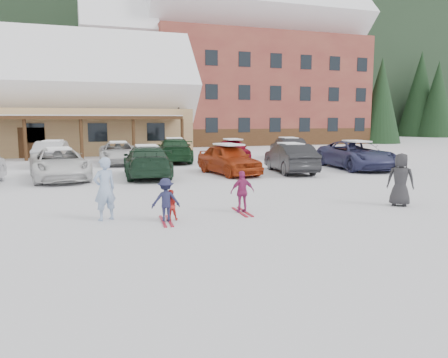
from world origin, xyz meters
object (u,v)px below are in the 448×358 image
object	(u,v)px
alpine_hotel	(237,69)
child_magenta	(242,192)
parked_car_3	(147,161)
parked_car_5	(290,158)
lamp_post	(179,109)
parked_car_11	(175,150)
parked_car_9	(53,153)
bystander_dark	(401,180)
child_navy	(166,200)
parked_car_6	(356,155)
toddler_red	(170,205)
parked_car_2	(59,164)
adult_skier	(105,189)
parked_car_13	(288,148)
parked_car_12	(233,149)
parked_car_10	(118,153)
parked_car_4	(229,159)
day_lodge	(9,105)

from	to	relation	value
alpine_hotel	child_magenta	world-z (taller)	alpine_hotel
parked_car_3	parked_car_5	xyz separation A→B (m)	(7.41, -0.59, 0.00)
lamp_post	parked_car_11	size ratio (longest dim) A/B	1.19
alpine_hotel	parked_car_5	distance (m)	30.78
lamp_post	parked_car_9	bearing A→B (deg)	-139.03
alpine_hotel	bystander_dark	world-z (taller)	alpine_hotel
child_navy	parked_car_6	bearing A→B (deg)	-139.10
toddler_red	parked_car_2	xyz separation A→B (m)	(-3.22, 9.78, 0.30)
adult_skier	parked_car_11	xyz separation A→B (m)	(5.30, 15.68, -0.10)
child_magenta	parked_car_11	xyz separation A→B (m)	(1.33, 15.94, 0.15)
adult_skier	bystander_dark	xyz separation A→B (m)	(9.15, -0.91, -0.02)
lamp_post	child_magenta	world-z (taller)	lamp_post
bystander_dark	parked_car_13	size ratio (longest dim) A/B	0.38
toddler_red	parked_car_13	bearing A→B (deg)	-127.44
child_magenta	parked_car_5	xyz separation A→B (m)	(5.93, 8.50, 0.14)
child_magenta	parked_car_12	size ratio (longest dim) A/B	0.30
alpine_hotel	child_magenta	xyz separation A→B (m)	(-13.49, -37.28, -8.00)
parked_car_6	parked_car_11	world-z (taller)	parked_car_6
bystander_dark	parked_car_5	xyz separation A→B (m)	(0.74, 9.16, -0.09)
adult_skier	child_magenta	xyz separation A→B (m)	(3.96, -0.25, -0.25)
parked_car_10	parked_car_13	world-z (taller)	parked_car_13
alpine_hotel	parked_car_4	xyz separation A→B (m)	(-10.87, -28.45, -7.87)
alpine_hotel	parked_car_6	distance (m)	29.64
parked_car_3	parked_car_4	world-z (taller)	parked_car_4
lamp_post	parked_car_3	world-z (taller)	lamp_post
day_lodge	parked_car_12	bearing A→B (deg)	-34.69
parked_car_13	bystander_dark	bearing A→B (deg)	85.17
day_lodge	parked_car_4	bearing A→B (deg)	-56.03
lamp_post	parked_car_9	world-z (taller)	lamp_post
alpine_hotel	lamp_post	world-z (taller)	alpine_hotel
child_magenta	parked_car_11	size ratio (longest dim) A/B	0.23
parked_car_11	parked_car_13	bearing A→B (deg)	-170.08
parked_car_13	parked_car_2	bearing A→B (deg)	33.53
parked_car_6	adult_skier	bearing A→B (deg)	-142.68
bystander_dark	parked_car_11	world-z (taller)	bystander_dark
parked_car_4	parked_car_3	bearing A→B (deg)	166.93
parked_car_9	parked_car_4	bearing A→B (deg)	147.79
day_lodge	bystander_dark	size ratio (longest dim) A/B	16.99
bystander_dark	lamp_post	bearing A→B (deg)	-44.26
parked_car_2	parked_car_9	world-z (taller)	parked_car_9
toddler_red	parked_car_6	bearing A→B (deg)	-145.13
adult_skier	parked_car_5	size ratio (longest dim) A/B	0.38
adult_skier	parked_car_12	distance (m)	18.93
parked_car_3	parked_car_13	xyz separation A→B (m)	(11.08, 6.93, -0.02)
parked_car_10	parked_car_9	bearing A→B (deg)	-179.07
parked_car_4	parked_car_5	distance (m)	3.33
child_magenta	parked_car_9	xyz separation A→B (m)	(-6.05, 15.98, 0.13)
bystander_dark	parked_car_6	size ratio (longest dim) A/B	0.30
child_magenta	alpine_hotel	bearing A→B (deg)	-107.43
parked_car_9	parked_car_6	bearing A→B (deg)	163.77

